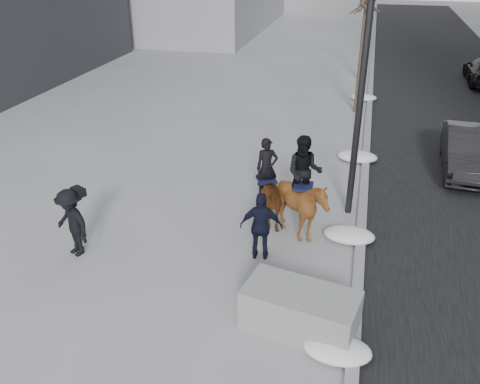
% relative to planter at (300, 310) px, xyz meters
% --- Properties ---
extents(ground, '(120.00, 120.00, 0.00)m').
position_rel_planter_xyz_m(ground, '(-1.90, 1.54, -0.45)').
color(ground, gray).
rests_on(ground, ground).
extents(road, '(8.00, 90.00, 0.01)m').
position_rel_planter_xyz_m(road, '(5.10, 11.54, -0.44)').
color(road, black).
rests_on(road, ground).
extents(curb, '(0.25, 90.00, 0.12)m').
position_rel_planter_xyz_m(curb, '(1.10, 11.54, -0.39)').
color(curb, gray).
rests_on(curb, ground).
extents(planter, '(2.41, 1.53, 0.89)m').
position_rel_planter_xyz_m(planter, '(0.00, 0.00, 0.00)').
color(planter, gray).
rests_on(planter, ground).
extents(car_near, '(1.75, 4.38, 1.42)m').
position_rel_planter_xyz_m(car_near, '(4.35, 9.04, 0.26)').
color(car_near, black).
rests_on(car_near, ground).
extents(tree_near, '(1.20, 1.20, 5.62)m').
position_rel_planter_xyz_m(tree_near, '(0.50, 14.65, 2.36)').
color(tree_near, '#392822').
rests_on(tree_near, ground).
extents(tree_far, '(1.20, 1.20, 4.72)m').
position_rel_planter_xyz_m(tree_far, '(0.50, 20.38, 1.91)').
color(tree_far, '#352C1F').
rests_on(tree_far, ground).
extents(mounted_left, '(1.53, 2.02, 2.38)m').
position_rel_planter_xyz_m(mounted_left, '(-1.52, 4.04, 0.44)').
color(mounted_left, '#4B2D0F').
rests_on(mounted_left, ground).
extents(mounted_right, '(1.51, 1.68, 2.75)m').
position_rel_planter_xyz_m(mounted_right, '(-0.47, 3.49, 0.66)').
color(mounted_right, '#532710').
rests_on(mounted_right, ground).
extents(feeder, '(1.07, 0.92, 1.75)m').
position_rel_planter_xyz_m(feeder, '(-1.27, 2.28, 0.43)').
color(feeder, black).
rests_on(feeder, ground).
extents(camera_crew, '(1.31, 1.09, 1.75)m').
position_rel_planter_xyz_m(camera_crew, '(-5.75, 1.35, 0.44)').
color(camera_crew, black).
rests_on(camera_crew, ground).
extents(lamppost, '(0.25, 0.80, 9.09)m').
position_rel_planter_xyz_m(lamppost, '(0.70, 5.15, 4.55)').
color(lamppost, black).
rests_on(lamppost, ground).
extents(snow_piles, '(1.37, 17.90, 0.35)m').
position_rel_planter_xyz_m(snow_piles, '(0.80, 6.85, -0.28)').
color(snow_piles, silver).
rests_on(snow_piles, ground).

